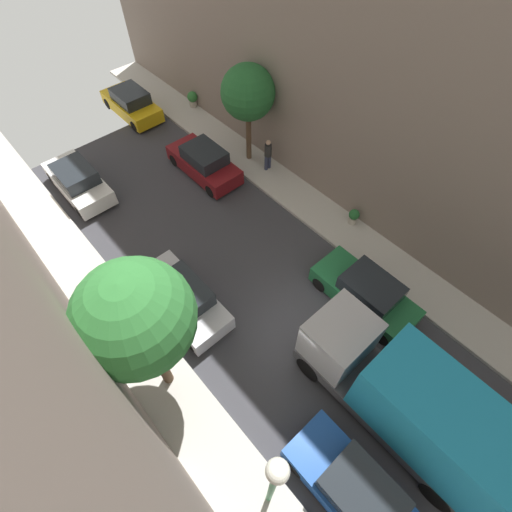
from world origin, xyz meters
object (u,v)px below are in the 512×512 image
at_px(parked_car_right_1, 366,293).
at_px(pedestrian, 268,154).
at_px(street_tree_0, 135,318).
at_px(potted_plant_1, 354,216).
at_px(delivery_truck, 406,399).
at_px(lamp_post, 274,483).
at_px(potted_plant_3, 89,311).
at_px(parked_car_left_1, 356,492).
at_px(parked_car_left_3, 78,181).
at_px(parked_car_right_3, 131,104).
at_px(street_tree_1, 248,93).
at_px(parked_car_left_2, 183,298).
at_px(parked_car_right_2, 204,162).
at_px(potted_plant_2, 193,98).

xyz_separation_m(parked_car_right_1, pedestrian, (2.55, 8.31, 0.35)).
height_order(street_tree_0, potted_plant_1, street_tree_0).
height_order(delivery_truck, lamp_post, lamp_post).
relative_size(parked_car_right_1, potted_plant_3, 5.25).
xyz_separation_m(parked_car_left_1, parked_car_left_3, (0.00, 17.18, 0.00)).
bearing_deg(parked_car_left_3, lamp_post, -96.93).
distance_m(potted_plant_1, lamp_post, 12.02).
height_order(parked_car_right_3, street_tree_1, street_tree_1).
distance_m(parked_car_left_1, street_tree_1, 15.93).
relative_size(parked_car_left_1, parked_car_left_2, 1.00).
height_order(pedestrian, street_tree_0, street_tree_0).
xyz_separation_m(street_tree_0, lamp_post, (0.20, -4.89, -0.66)).
bearing_deg(parked_car_left_3, parked_car_right_2, -28.80).
xyz_separation_m(parked_car_left_3, delivery_truck, (2.70, -16.59, 1.07)).
xyz_separation_m(pedestrian, potted_plant_1, (0.36, -5.36, -0.51)).
xyz_separation_m(parked_car_left_3, potted_plant_3, (-2.92, -6.78, -0.12)).
xyz_separation_m(parked_car_right_1, lamp_post, (-7.30, -2.36, 3.31)).
distance_m(potted_plant_2, lamp_post, 20.96).
bearing_deg(potted_plant_2, street_tree_1, -96.41).
bearing_deg(potted_plant_1, parked_car_right_3, 101.41).
xyz_separation_m(pedestrian, street_tree_0, (-10.06, -5.79, 3.62)).
relative_size(parked_car_left_3, potted_plant_3, 5.25).
height_order(parked_car_left_2, potted_plant_3, parked_car_left_2).
relative_size(street_tree_1, lamp_post, 0.83).
height_order(parked_car_left_2, street_tree_1, street_tree_1).
bearing_deg(potted_plant_2, pedestrian, -94.15).
xyz_separation_m(parked_car_right_3, potted_plant_1, (2.91, -14.43, -0.16)).
xyz_separation_m(parked_car_left_3, potted_plant_2, (8.48, 2.27, -0.07)).
height_order(parked_car_left_1, lamp_post, lamp_post).
xyz_separation_m(parked_car_right_3, potted_plant_3, (-8.32, -10.89, -0.12)).
xyz_separation_m(street_tree_1, potted_plant_3, (-10.73, -3.13, -3.20)).
bearing_deg(parked_car_right_1, lamp_post, -162.06).
bearing_deg(lamp_post, potted_plant_3, 96.57).
bearing_deg(parked_car_right_3, pedestrian, -74.26).
distance_m(parked_car_left_1, lamp_post, 4.12).
distance_m(potted_plant_1, potted_plant_2, 12.58).
bearing_deg(parked_car_left_2, street_tree_1, 33.10).
distance_m(street_tree_0, potted_plant_3, 5.75).
bearing_deg(parked_car_left_1, parked_car_left_2, 90.00).
height_order(parked_car_left_3, parked_car_right_1, same).
bearing_deg(delivery_truck, potted_plant_3, 119.80).
height_order(pedestrian, street_tree_1, street_tree_1).
xyz_separation_m(street_tree_0, potted_plant_3, (-0.82, 3.96, -4.09)).
xyz_separation_m(parked_car_right_1, parked_car_right_3, (0.00, 17.38, 0.00)).
distance_m(pedestrian, potted_plant_2, 7.25).
bearing_deg(parked_car_left_1, potted_plant_2, 66.45).
xyz_separation_m(parked_car_left_2, street_tree_1, (7.81, 5.09, 3.08)).
distance_m(parked_car_right_1, pedestrian, 8.70).
bearing_deg(lamp_post, street_tree_1, 50.96).
distance_m(parked_car_right_1, potted_plant_1, 4.15).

